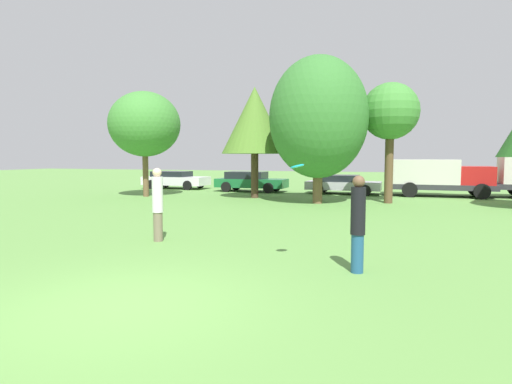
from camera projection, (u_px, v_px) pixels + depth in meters
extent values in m
plane|color=#5B8E42|center=(124.00, 305.00, 6.42)|extent=(120.00, 120.00, 0.00)
cylinder|color=#726651|center=(158.00, 227.00, 11.25)|extent=(0.24, 0.24, 0.78)
cylinder|color=silver|center=(157.00, 195.00, 11.18)|extent=(0.29, 0.29, 0.95)
sphere|color=beige|center=(157.00, 173.00, 11.13)|extent=(0.24, 0.24, 0.24)
cylinder|color=navy|center=(357.00, 254.00, 8.19)|extent=(0.24, 0.24, 0.75)
cylinder|color=black|center=(358.00, 211.00, 8.12)|extent=(0.28, 0.28, 0.92)
sphere|color=brown|center=(359.00, 182.00, 8.07)|extent=(0.23, 0.23, 0.23)
cylinder|color=#19B2D8|center=(297.00, 166.00, 8.55)|extent=(0.28, 0.28, 0.11)
cylinder|color=brown|center=(146.00, 170.00, 23.92)|extent=(0.32, 0.32, 2.98)
ellipsoid|color=#3D7F33|center=(145.00, 124.00, 23.70)|extent=(3.97, 3.97, 3.63)
cylinder|color=#473323|center=(255.00, 176.00, 23.16)|extent=(0.40, 0.40, 2.42)
cone|color=#4C7528|center=(255.00, 120.00, 22.91)|extent=(3.60, 3.60, 3.60)
cylinder|color=brown|center=(318.00, 174.00, 20.40)|extent=(0.46, 0.46, 2.83)
ellipsoid|color=#33702D|center=(318.00, 117.00, 20.18)|extent=(4.70, 4.70, 5.81)
cylinder|color=brown|center=(389.00, 165.00, 20.43)|extent=(0.40, 0.40, 3.67)
sphere|color=#3D7F33|center=(390.00, 111.00, 20.22)|extent=(2.72, 2.72, 2.72)
cube|color=silver|center=(176.00, 181.00, 29.93)|extent=(4.61, 1.97, 0.58)
cube|color=black|center=(172.00, 174.00, 30.01)|extent=(2.54, 1.71, 0.37)
cylinder|color=black|center=(200.00, 184.00, 30.38)|extent=(0.65, 0.18, 0.64)
cylinder|color=black|center=(187.00, 185.00, 28.59)|extent=(0.65, 0.18, 0.64)
cylinder|color=black|center=(166.00, 183.00, 31.31)|extent=(0.65, 0.18, 0.64)
cylinder|color=black|center=(151.00, 184.00, 29.53)|extent=(0.65, 0.18, 0.64)
cube|color=#196633|center=(251.00, 183.00, 27.39)|extent=(4.60, 1.77, 0.56)
cube|color=black|center=(246.00, 175.00, 27.46)|extent=(2.54, 1.53, 0.45)
cylinder|color=black|center=(276.00, 186.00, 27.74)|extent=(0.66, 0.23, 0.65)
cylinder|color=black|center=(268.00, 188.00, 26.14)|extent=(0.66, 0.23, 0.65)
cylinder|color=black|center=(236.00, 185.00, 28.67)|extent=(0.66, 0.23, 0.65)
cylinder|color=black|center=(226.00, 187.00, 27.07)|extent=(0.66, 0.23, 0.65)
cube|color=#B2B2B7|center=(343.00, 185.00, 25.65)|extent=(4.43, 1.95, 0.49)
cube|color=black|center=(338.00, 178.00, 25.72)|extent=(2.45, 1.69, 0.39)
cylinder|color=black|center=(368.00, 188.00, 26.10)|extent=(0.64, 0.21, 0.64)
cylinder|color=black|center=(365.00, 190.00, 24.33)|extent=(0.64, 0.21, 0.64)
cylinder|color=black|center=(324.00, 187.00, 26.99)|extent=(0.64, 0.21, 0.64)
cylinder|color=black|center=(318.00, 189.00, 25.23)|extent=(0.64, 0.21, 0.64)
cube|color=#2D2D33|center=(439.00, 186.00, 24.05)|extent=(5.79, 2.26, 0.30)
cube|color=red|center=(475.00, 175.00, 23.41)|extent=(1.88, 2.08, 1.00)
cube|color=beige|center=(424.00, 172.00, 24.24)|extent=(3.60, 2.22, 1.37)
cylinder|color=black|center=(475.00, 189.00, 24.42)|extent=(0.84, 0.26, 0.83)
cylinder|color=black|center=(482.00, 191.00, 22.38)|extent=(0.84, 0.26, 0.83)
cylinder|color=black|center=(409.00, 187.00, 25.60)|extent=(0.84, 0.26, 0.83)
cylinder|color=black|center=(410.00, 190.00, 23.56)|extent=(0.84, 0.26, 0.83)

